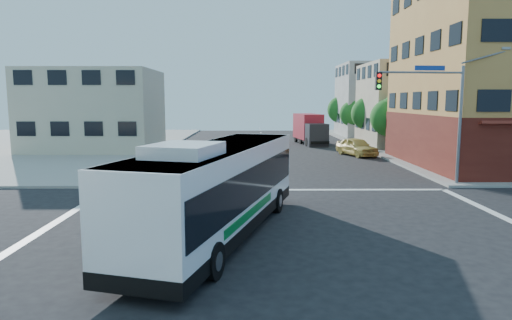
{
  "coord_description": "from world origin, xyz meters",
  "views": [
    {
      "loc": [
        -1.35,
        -15.77,
        5.03
      ],
      "look_at": [
        -1.18,
        4.27,
        2.4
      ],
      "focal_mm": 32.0,
      "sensor_mm": 36.0,
      "label": 1
    }
  ],
  "objects": [
    {
      "name": "building_east_near",
      "position": [
        16.98,
        33.98,
        4.51
      ],
      "size": [
        12.06,
        10.06,
        9.0
      ],
      "color": "#B7AA8C",
      "rests_on": "ground"
    },
    {
      "name": "signal_mast_ne",
      "position": [
        9.08,
        10.62,
        4.98
      ],
      "size": [
        7.91,
        1.13,
        8.07
      ],
      "color": "slate",
      "rests_on": "ground"
    },
    {
      "name": "street_tree_b",
      "position": [
        11.9,
        35.92,
        3.75
      ],
      "size": [
        3.8,
        3.8,
        5.79
      ],
      "color": "#342113",
      "rests_on": "ground"
    },
    {
      "name": "street_tree_c",
      "position": [
        11.9,
        43.92,
        3.46
      ],
      "size": [
        3.4,
        3.4,
        5.29
      ],
      "color": "#342113",
      "rests_on": "ground"
    },
    {
      "name": "street_tree_d",
      "position": [
        11.9,
        51.92,
        3.88
      ],
      "size": [
        4.0,
        4.0,
        6.03
      ],
      "color": "#342113",
      "rests_on": "ground"
    },
    {
      "name": "parked_car",
      "position": [
        8.17,
        25.41,
        0.82
      ],
      "size": [
        3.47,
        5.2,
        1.65
      ],
      "primitive_type": "imported",
      "rotation": [
        0.0,
        0.0,
        0.35
      ],
      "color": "#D8B959",
      "rests_on": "ground"
    },
    {
      "name": "street_tree_a",
      "position": [
        11.9,
        27.92,
        3.59
      ],
      "size": [
        3.6,
        3.6,
        5.53
      ],
      "color": "#342113",
      "rests_on": "ground"
    },
    {
      "name": "box_truck",
      "position": [
        5.3,
        36.56,
        1.67
      ],
      "size": [
        3.29,
        7.87,
        3.44
      ],
      "rotation": [
        0.0,
        0.0,
        0.15
      ],
      "color": "#252529",
      "rests_on": "ground"
    },
    {
      "name": "building_east_far",
      "position": [
        16.98,
        47.98,
        5.01
      ],
      "size": [
        12.06,
        10.06,
        10.0
      ],
      "color": "#ABACA6",
      "rests_on": "ground"
    },
    {
      "name": "ground",
      "position": [
        0.0,
        0.0,
        0.0
      ],
      "size": [
        120.0,
        120.0,
        0.0
      ],
      "primitive_type": "plane",
      "color": "black",
      "rests_on": "ground"
    },
    {
      "name": "building_west",
      "position": [
        -17.02,
        29.98,
        4.01
      ],
      "size": [
        12.06,
        10.06,
        8.0
      ],
      "color": "#BDB79D",
      "rests_on": "ground"
    },
    {
      "name": "transit_bus",
      "position": [
        -2.54,
        0.77,
        1.83
      ],
      "size": [
        6.04,
        12.89,
        3.74
      ],
      "rotation": [
        0.0,
        0.0,
        -0.28
      ],
      "color": "black",
      "rests_on": "ground"
    }
  ]
}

